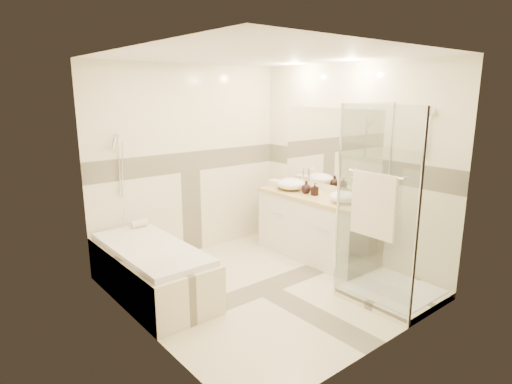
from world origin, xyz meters
TOP-DOWN VIEW (x-y plane):
  - room at (0.06, 0.01)m, footprint 2.82×3.02m
  - bathtub at (-1.02, 0.65)m, footprint 0.75×1.70m
  - vanity at (1.12, 0.30)m, footprint 0.58×1.62m
  - shower_enclosure at (0.83, -0.97)m, footprint 0.96×0.93m
  - vessel_sink_near at (1.10, 0.72)m, footprint 0.40×0.40m
  - vessel_sink_far at (1.10, -0.19)m, footprint 0.35×0.35m
  - faucet_near at (1.32, 0.72)m, footprint 0.11×0.03m
  - faucet_far at (1.32, -0.19)m, footprint 0.13×0.03m
  - amenity_bottle_a at (1.10, 0.28)m, footprint 0.07×0.08m
  - amenity_bottle_b at (1.10, 0.44)m, footprint 0.14×0.14m
  - folded_towels at (1.10, 1.01)m, footprint 0.18×0.27m
  - rolled_towel at (-0.84, 1.32)m, footprint 0.20×0.09m

SIDE VIEW (x-z plane):
  - bathtub at x=-1.02m, z-range 0.03..0.59m
  - vanity at x=1.12m, z-range 0.00..0.85m
  - shower_enclosure at x=0.83m, z-range -0.51..1.53m
  - rolled_towel at x=-0.84m, z-range 0.56..0.65m
  - folded_towels at x=1.10m, z-range 0.85..0.93m
  - vessel_sink_far at x=1.10m, z-range 0.85..0.99m
  - vessel_sink_near at x=1.10m, z-range 0.85..1.01m
  - amenity_bottle_a at x=1.10m, z-range 0.85..1.01m
  - amenity_bottle_b at x=1.10m, z-range 0.85..1.02m
  - faucet_near at x=1.32m, z-range 0.87..1.13m
  - faucet_far at x=1.32m, z-range 0.87..1.18m
  - room at x=0.06m, z-range 0.00..2.52m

